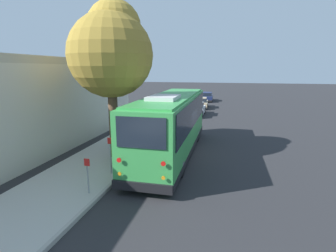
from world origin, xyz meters
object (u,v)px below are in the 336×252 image
object	(u,v)px
sign_post_far	(111,155)
sign_post_near	(88,176)
parked_sedan_white	(196,109)
parked_sedan_navy	(207,97)
shuttle_bus	(172,122)
street_tree	(111,50)
fire_hydrant	(169,118)
parked_sedan_tan	(201,103)

from	to	relation	value
sign_post_far	sign_post_near	bearing A→B (deg)	180.00
parked_sedan_white	parked_sedan_navy	bearing A→B (deg)	-0.19
shuttle_bus	sign_post_far	bearing A→B (deg)	151.09
street_tree	sign_post_near	bearing A→B (deg)	-168.68
sign_post_near	parked_sedan_white	bearing A→B (deg)	-4.89
parked_sedan_navy	fire_hydrant	bearing A→B (deg)	170.81
parked_sedan_navy	fire_hydrant	world-z (taller)	parked_sedan_navy
parked_sedan_tan	shuttle_bus	bearing A→B (deg)	177.88
sign_post_near	parked_sedan_navy	bearing A→B (deg)	-2.96
shuttle_bus	sign_post_far	distance (m)	4.24
parked_sedan_navy	sign_post_near	bearing A→B (deg)	173.52
parked_sedan_white	parked_sedan_tan	distance (m)	5.41
shuttle_bus	parked_sedan_tan	bearing A→B (deg)	1.09
street_tree	sign_post_far	bearing A→B (deg)	-160.17
sign_post_near	street_tree	bearing A→B (deg)	11.32
shuttle_bus	parked_sedan_tan	size ratio (longest dim) A/B	2.54
parked_sedan_white	parked_sedan_navy	xyz separation A→B (m)	(12.77, -0.02, -0.00)
parked_sedan_white	sign_post_far	xyz separation A→B (m)	(-16.97, 1.62, 0.40)
parked_sedan_white	parked_sedan_navy	size ratio (longest dim) A/B	0.92
parked_sedan_navy	shuttle_bus	bearing A→B (deg)	177.24
parked_sedan_tan	street_tree	size ratio (longest dim) A/B	0.52
street_tree	fire_hydrant	bearing A→B (deg)	-4.51
parked_sedan_tan	fire_hydrant	world-z (taller)	parked_sedan_tan
parked_sedan_navy	fire_hydrant	distance (m)	17.88
sign_post_near	parked_sedan_tan	bearing A→B (deg)	-3.53
street_tree	parked_sedan_navy	bearing A→B (deg)	-5.27
parked_sedan_navy	sign_post_far	bearing A→B (deg)	173.33
sign_post_near	fire_hydrant	xyz separation A→B (m)	(13.90, 0.13, -0.31)
parked_sedan_tan	parked_sedan_navy	bearing A→B (deg)	-4.64
parked_sedan_tan	sign_post_far	bearing A→B (deg)	172.57
parked_sedan_tan	parked_sedan_navy	size ratio (longest dim) A/B	0.90
street_tree	sign_post_near	xyz separation A→B (m)	(-4.40, -0.88, -4.85)
parked_sedan_white	fire_hydrant	bearing A→B (deg)	160.72
parked_sedan_navy	street_tree	xyz separation A→B (m)	(-27.30, 2.52, 5.10)
street_tree	sign_post_near	distance (m)	6.61
shuttle_bus	sign_post_near	size ratio (longest dim) A/B	7.80
shuttle_bus	sign_post_near	distance (m)	6.03
shuttle_bus	parked_sedan_navy	xyz separation A→B (m)	(26.09, 0.35, -1.29)
parked_sedan_white	fire_hydrant	distance (m)	5.32
shuttle_bus	street_tree	world-z (taller)	street_tree
shuttle_bus	parked_sedan_white	bearing A→B (deg)	1.19
sign_post_near	fire_hydrant	bearing A→B (deg)	0.54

